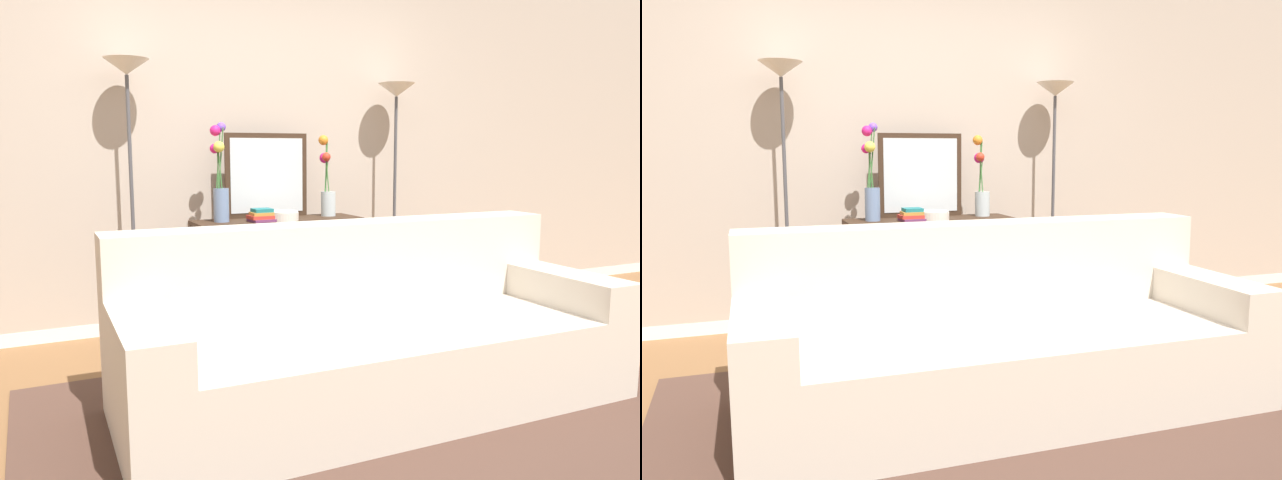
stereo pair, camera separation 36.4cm
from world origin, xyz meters
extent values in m
cube|color=brown|center=(0.00, 0.00, -0.01)|extent=(16.00, 16.00, 0.02)
cube|color=white|center=(0.00, 1.95, 0.04)|extent=(12.00, 0.15, 0.09)
cube|color=#B7A899|center=(0.00, 1.95, 1.42)|extent=(12.00, 0.14, 2.67)
cube|color=#51382D|center=(0.07, -0.02, 0.01)|extent=(3.31, 2.12, 0.01)
cube|color=beige|center=(0.07, 0.08, 0.21)|extent=(2.50, 1.01, 0.42)
cube|color=beige|center=(0.08, 0.44, 0.65)|extent=(2.49, 0.29, 0.46)
cube|color=beige|center=(-1.05, 0.09, 0.30)|extent=(0.25, 0.98, 0.60)
cube|color=beige|center=(1.20, 0.06, 0.30)|extent=(0.25, 0.98, 0.60)
cube|color=#382619|center=(0.13, 1.53, 0.77)|extent=(1.17, 0.36, 0.03)
cube|color=#382619|center=(0.13, 1.53, 0.15)|extent=(1.08, 0.31, 0.01)
cube|color=#382619|center=(-0.43, 1.37, 0.38)|extent=(0.05, 0.05, 0.76)
cube|color=#382619|center=(0.69, 1.37, 0.38)|extent=(0.05, 0.05, 0.76)
cube|color=#382619|center=(-0.43, 1.68, 0.38)|extent=(0.05, 0.05, 0.76)
cube|color=#382619|center=(0.69, 1.68, 0.38)|extent=(0.05, 0.05, 0.76)
cylinder|color=#4C4C51|center=(-0.83, 1.64, 0.01)|extent=(0.26, 0.26, 0.02)
cylinder|color=#4C4C51|center=(-0.83, 1.64, 0.87)|extent=(0.02, 0.02, 1.70)
cone|color=silver|center=(-0.83, 1.64, 1.77)|extent=(0.28, 0.28, 0.10)
cylinder|color=#4C4C51|center=(1.15, 1.64, 0.01)|extent=(0.26, 0.26, 0.02)
cylinder|color=#4C4C51|center=(1.15, 1.64, 0.84)|extent=(0.02, 0.02, 1.64)
cone|color=silver|center=(1.15, 1.64, 1.71)|extent=(0.28, 0.28, 0.10)
cube|color=#382619|center=(0.11, 1.68, 1.08)|extent=(0.61, 0.02, 0.59)
cube|color=silver|center=(0.11, 1.67, 1.08)|extent=(0.54, 0.01, 0.52)
cylinder|color=#6B84AD|center=(-0.28, 1.52, 0.90)|extent=(0.10, 0.10, 0.22)
cylinder|color=#3D7538|center=(-0.29, 1.52, 1.14)|extent=(0.01, 0.03, 0.26)
sphere|color=#DA1A76|center=(-0.31, 1.52, 1.27)|extent=(0.06, 0.06, 0.06)
cylinder|color=#3D7538|center=(-0.28, 1.50, 1.14)|extent=(0.03, 0.02, 0.27)
sphere|color=#DCCE48|center=(-0.29, 1.49, 1.28)|extent=(0.07, 0.07, 0.07)
cylinder|color=#3D7538|center=(-0.27, 1.53, 1.15)|extent=(0.03, 0.01, 0.28)
sphere|color=#E55A46|center=(-0.27, 1.55, 1.29)|extent=(0.05, 0.05, 0.05)
cylinder|color=#3D7538|center=(-0.27, 1.53, 1.21)|extent=(0.04, 0.03, 0.40)
sphere|color=#7146CC|center=(-0.26, 1.55, 1.41)|extent=(0.06, 0.06, 0.06)
cylinder|color=#3D7538|center=(-0.29, 1.53, 1.20)|extent=(0.05, 0.04, 0.37)
sphere|color=#D61E76|center=(-0.30, 1.55, 1.38)|extent=(0.07, 0.07, 0.07)
cylinder|color=silver|center=(0.53, 1.56, 0.87)|extent=(0.11, 0.11, 0.18)
cylinder|color=#3D7538|center=(0.53, 1.58, 1.08)|extent=(0.04, 0.02, 0.24)
sphere|color=#CD1B71|center=(0.52, 1.60, 1.20)|extent=(0.07, 0.07, 0.07)
cylinder|color=#3D7538|center=(0.52, 1.57, 1.15)|extent=(0.02, 0.03, 0.37)
sphere|color=orange|center=(0.50, 1.58, 1.33)|extent=(0.07, 0.07, 0.07)
cylinder|color=#3D7538|center=(0.52, 1.58, 1.15)|extent=(0.04, 0.03, 0.36)
sphere|color=#E95541|center=(0.51, 1.59, 1.33)|extent=(0.05, 0.05, 0.05)
cylinder|color=#3D7538|center=(0.52, 1.55, 1.09)|extent=(0.02, 0.03, 0.25)
sphere|color=red|center=(0.51, 1.54, 1.21)|extent=(0.06, 0.06, 0.06)
cylinder|color=silver|center=(0.13, 1.42, 0.81)|extent=(0.20, 0.20, 0.06)
torus|color=silver|center=(0.13, 1.42, 0.85)|extent=(0.20, 0.20, 0.01)
cube|color=#6B3360|center=(-0.02, 1.43, 0.80)|extent=(0.19, 0.17, 0.02)
cube|color=#BC3328|center=(-0.03, 1.43, 0.82)|extent=(0.17, 0.15, 0.02)
cube|color=#B77F33|center=(-0.03, 1.43, 0.84)|extent=(0.14, 0.12, 0.02)
cube|color=#1E7075|center=(-0.02, 1.43, 0.86)|extent=(0.13, 0.12, 0.02)
cube|color=gold|center=(-0.32, 1.53, 0.06)|extent=(0.06, 0.15, 0.12)
cube|color=slate|center=(-0.28, 1.53, 0.06)|extent=(0.03, 0.15, 0.12)
cube|color=#B77F33|center=(-0.24, 1.53, 0.05)|extent=(0.04, 0.14, 0.11)
cube|color=#6B3360|center=(-0.20, 1.53, 0.05)|extent=(0.04, 0.14, 0.10)
cube|color=#2D2D33|center=(-0.15, 1.53, 0.06)|extent=(0.04, 0.15, 0.12)
cube|color=#1E7075|center=(-0.10, 1.53, 0.06)|extent=(0.05, 0.13, 0.13)
cube|color=silver|center=(-0.06, 1.53, 0.06)|extent=(0.05, 0.14, 0.12)
cube|color=maroon|center=(-0.01, 1.53, 0.06)|extent=(0.05, 0.16, 0.12)
camera|label=1|loc=(-1.44, -2.45, 1.25)|focal=34.81mm
camera|label=2|loc=(-1.10, -2.59, 1.25)|focal=34.81mm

